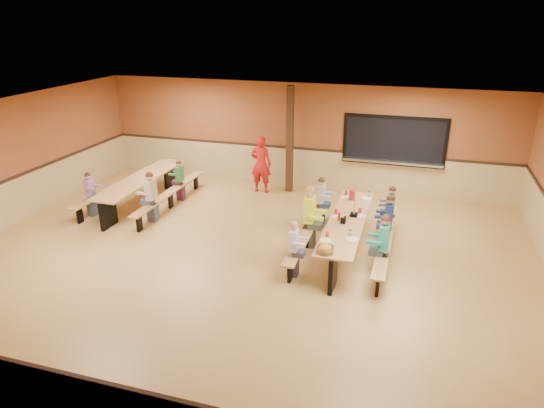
% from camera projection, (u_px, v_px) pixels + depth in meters
% --- Properties ---
extents(ground, '(12.00, 12.00, 0.00)m').
position_uv_depth(ground, '(244.00, 261.00, 10.08)').
color(ground, '#A4783E').
rests_on(ground, ground).
extents(room_envelope, '(12.04, 10.04, 3.02)m').
position_uv_depth(room_envelope, '(243.00, 231.00, 9.82)').
color(room_envelope, brown).
rests_on(room_envelope, ground).
extents(kitchen_pass_through, '(2.78, 0.28, 1.38)m').
position_uv_depth(kitchen_pass_through, '(394.00, 143.00, 13.24)').
color(kitchen_pass_through, black).
rests_on(kitchen_pass_through, ground).
extents(structural_post, '(0.18, 0.18, 3.00)m').
position_uv_depth(structural_post, '(290.00, 140.00, 13.49)').
color(structural_post, '#311C10').
rests_on(structural_post, ground).
extents(cafeteria_table_main, '(1.91, 3.70, 0.74)m').
position_uv_depth(cafeteria_table_main, '(346.00, 229.00, 10.29)').
color(cafeteria_table_main, '#B17C46').
rests_on(cafeteria_table_main, ground).
extents(cafeteria_table_second, '(1.91, 3.70, 0.74)m').
position_uv_depth(cafeteria_table_second, '(142.00, 186.00, 12.88)').
color(cafeteria_table_second, '#B17C46').
rests_on(cafeteria_table_second, ground).
extents(seated_child_white_left, '(0.33, 0.27, 1.14)m').
position_uv_depth(seated_child_white_left, '(294.00, 249.00, 9.33)').
color(seated_child_white_left, white).
rests_on(seated_child_white_left, ground).
extents(seated_adult_yellow, '(0.45, 0.37, 1.37)m').
position_uv_depth(seated_adult_yellow, '(309.00, 217.00, 10.50)').
color(seated_adult_yellow, '#E6FF23').
rests_on(seated_adult_yellow, ground).
extents(seated_child_grey_left, '(0.34, 0.28, 1.16)m').
position_uv_depth(seated_child_grey_left, '(321.00, 201.00, 11.67)').
color(seated_child_grey_left, '#B7B7B7').
rests_on(seated_child_grey_left, ground).
extents(seated_child_teal_right, '(0.40, 0.33, 1.27)m').
position_uv_depth(seated_child_teal_right, '(383.00, 246.00, 9.32)').
color(seated_child_teal_right, '#1D9577').
rests_on(seated_child_teal_right, ground).
extents(seated_child_navy_right, '(0.37, 0.30, 1.20)m').
position_uv_depth(seated_child_navy_right, '(388.00, 222.00, 10.46)').
color(seated_child_navy_right, navy).
rests_on(seated_child_navy_right, ground).
extents(seated_child_char_right, '(0.34, 0.28, 1.16)m').
position_uv_depth(seated_child_char_right, '(390.00, 211.00, 11.11)').
color(seated_child_char_right, '#55595F').
rests_on(seated_child_char_right, ground).
extents(seated_child_purple_sec, '(0.33, 0.27, 1.13)m').
position_uv_depth(seated_child_purple_sec, '(90.00, 194.00, 12.15)').
color(seated_child_purple_sec, '#9B6396').
rests_on(seated_child_purple_sec, ground).
extents(seated_child_green_sec, '(0.32, 0.27, 1.12)m').
position_uv_depth(seated_child_green_sec, '(180.00, 181.00, 13.17)').
color(seated_child_green_sec, '#377C46').
rests_on(seated_child_green_sec, ground).
extents(seated_child_tan_sec, '(0.39, 0.32, 1.24)m').
position_uv_depth(seated_child_tan_sec, '(151.00, 197.00, 11.81)').
color(seated_child_tan_sec, '#C2AB9C').
rests_on(seated_child_tan_sec, ground).
extents(standing_woman, '(0.61, 0.41, 1.64)m').
position_uv_depth(standing_woman, '(261.00, 164.00, 13.69)').
color(standing_woman, red).
rests_on(standing_woman, ground).
extents(punch_pitcher, '(0.16, 0.16, 0.22)m').
position_uv_depth(punch_pitcher, '(352.00, 195.00, 11.30)').
color(punch_pitcher, red).
rests_on(punch_pitcher, cafeteria_table_main).
extents(chip_bowl, '(0.32, 0.32, 0.15)m').
position_uv_depth(chip_bowl, '(325.00, 249.00, 8.81)').
color(chip_bowl, orange).
rests_on(chip_bowl, cafeteria_table_main).
extents(napkin_dispenser, '(0.10, 0.14, 0.13)m').
position_uv_depth(napkin_dispenser, '(343.00, 220.00, 10.06)').
color(napkin_dispenser, black).
rests_on(napkin_dispenser, cafeteria_table_main).
extents(condiment_mustard, '(0.06, 0.06, 0.17)m').
position_uv_depth(condiment_mustard, '(343.00, 219.00, 10.04)').
color(condiment_mustard, yellow).
rests_on(condiment_mustard, cafeteria_table_main).
extents(condiment_ketchup, '(0.06, 0.06, 0.17)m').
position_uv_depth(condiment_ketchup, '(339.00, 216.00, 10.18)').
color(condiment_ketchup, '#B2140F').
rests_on(condiment_ketchup, cafeteria_table_main).
extents(table_paddle, '(0.16, 0.16, 0.56)m').
position_uv_depth(table_paddle, '(354.00, 210.00, 10.37)').
color(table_paddle, black).
rests_on(table_paddle, cafeteria_table_main).
extents(place_settings, '(0.65, 3.30, 0.11)m').
position_uv_depth(place_settings, '(347.00, 218.00, 10.19)').
color(place_settings, beige).
rests_on(place_settings, cafeteria_table_main).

